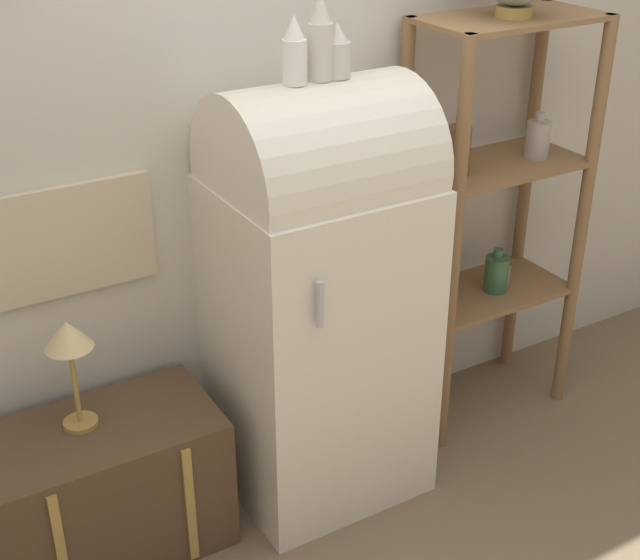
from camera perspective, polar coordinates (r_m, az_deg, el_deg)
ground_plane at (r=3.29m, az=2.32°, el=-14.79°), size 12.00×12.00×0.00m
wall_back at (r=3.06m, az=-3.24°, el=11.02°), size 7.00×0.09×2.70m
refrigerator at (r=3.02m, az=-0.07°, el=-0.77°), size 0.66×0.61×1.51m
suitcase_trunk at (r=3.10m, az=-13.57°, el=-12.87°), size 0.76×0.44×0.50m
shelf_unit at (r=3.47m, az=11.11°, el=5.10°), size 0.68×0.38×1.61m
vase_left at (r=2.70m, az=-1.65°, el=14.36°), size 0.07×0.07×0.20m
vase_center at (r=2.74m, az=0.02°, el=15.15°), size 0.08×0.08×0.26m
vase_right at (r=2.78m, az=1.08°, el=14.39°), size 0.09×0.09×0.17m
desk_lamp at (r=2.81m, az=-15.77°, el=-3.96°), size 0.15×0.15×0.38m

